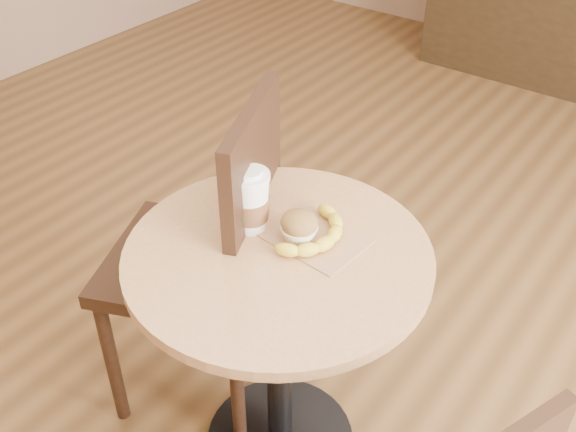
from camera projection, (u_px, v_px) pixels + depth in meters
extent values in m
cylinder|color=black|center=(279.00, 357.00, 1.83)|extent=(0.07, 0.07, 0.72)
cylinder|color=tan|center=(278.00, 256.00, 1.61)|extent=(0.74, 0.74, 0.03)
cube|color=black|center=(189.00, 262.00, 1.94)|extent=(0.59, 0.59, 0.05)
cylinder|color=black|center=(161.00, 275.00, 2.28)|extent=(0.04, 0.04, 0.51)
cylinder|color=black|center=(111.00, 360.00, 1.98)|extent=(0.04, 0.04, 0.51)
cylinder|color=black|center=(271.00, 293.00, 2.21)|extent=(0.04, 0.04, 0.51)
cylinder|color=black|center=(237.00, 384.00, 1.90)|extent=(0.04, 0.04, 0.51)
cube|color=black|center=(254.00, 190.00, 1.73)|extent=(0.20, 0.41, 0.48)
cube|color=#A1734E|center=(315.00, 237.00, 1.64)|extent=(0.25, 0.20, 0.00)
cylinder|color=white|center=(249.00, 176.00, 1.59)|extent=(0.10, 0.10, 0.01)
cylinder|color=white|center=(249.00, 172.00, 1.58)|extent=(0.06, 0.06, 0.01)
cylinder|color=#08522B|center=(238.00, 218.00, 1.61)|extent=(0.03, 0.00, 0.03)
ellipsoid|color=brown|center=(299.00, 223.00, 1.60)|extent=(0.09, 0.09, 0.06)
ellipsoid|color=#FBF3C9|center=(299.00, 216.00, 1.59)|extent=(0.03, 0.03, 0.02)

